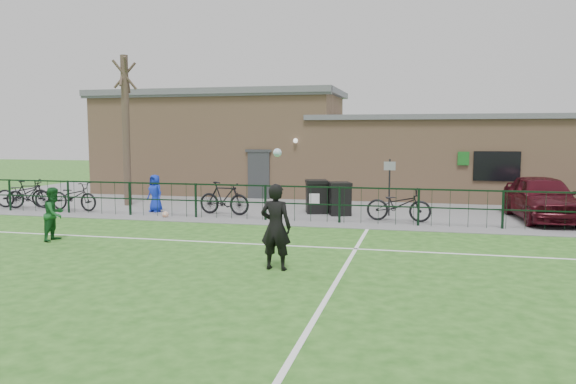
% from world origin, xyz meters
% --- Properties ---
extents(ground, '(90.00, 90.00, 0.00)m').
position_xyz_m(ground, '(0.00, 0.00, 0.00)').
color(ground, '#25581A').
rests_on(ground, ground).
extents(paving_strip, '(34.00, 13.00, 0.02)m').
position_xyz_m(paving_strip, '(0.00, 13.50, 0.01)').
color(paving_strip, slate).
rests_on(paving_strip, ground).
extents(pitch_line_touch, '(28.00, 0.10, 0.01)m').
position_xyz_m(pitch_line_touch, '(0.00, 7.80, 0.00)').
color(pitch_line_touch, white).
rests_on(pitch_line_touch, ground).
extents(pitch_line_mid, '(28.00, 0.10, 0.01)m').
position_xyz_m(pitch_line_mid, '(0.00, 4.00, 0.00)').
color(pitch_line_mid, white).
rests_on(pitch_line_mid, ground).
extents(pitch_line_perp, '(0.10, 16.00, 0.01)m').
position_xyz_m(pitch_line_perp, '(2.00, 0.00, 0.00)').
color(pitch_line_perp, white).
rests_on(pitch_line_perp, ground).
extents(perimeter_fence, '(28.00, 0.10, 1.20)m').
position_xyz_m(perimeter_fence, '(0.00, 8.00, 0.60)').
color(perimeter_fence, black).
rests_on(perimeter_fence, ground).
extents(bare_tree, '(0.30, 0.30, 6.00)m').
position_xyz_m(bare_tree, '(-8.00, 10.50, 3.00)').
color(bare_tree, '#45352A').
rests_on(bare_tree, ground).
extents(wheelie_bin_left, '(0.94, 1.01, 1.11)m').
position_xyz_m(wheelie_bin_left, '(-0.15, 10.08, 0.58)').
color(wheelie_bin_left, black).
rests_on(wheelie_bin_left, paving_strip).
extents(wheelie_bin_right, '(0.94, 1.00, 1.08)m').
position_xyz_m(wheelie_bin_right, '(0.74, 9.76, 0.56)').
color(wheelie_bin_right, black).
rests_on(wheelie_bin_right, paving_strip).
extents(sign_post, '(0.08, 0.08, 2.00)m').
position_xyz_m(sign_post, '(2.47, 9.94, 1.02)').
color(sign_post, black).
rests_on(sign_post, paving_strip).
extents(car_maroon, '(2.23, 4.61, 1.52)m').
position_xyz_m(car_maroon, '(7.49, 10.11, 0.78)').
color(car_maroon, '#450C16').
rests_on(car_maroon, paving_strip).
extents(bicycle_a, '(2.21, 1.24, 1.10)m').
position_xyz_m(bicycle_a, '(-11.64, 8.89, 0.57)').
color(bicycle_a, black).
rests_on(bicycle_a, paving_strip).
extents(bicycle_b, '(1.86, 0.96, 1.08)m').
position_xyz_m(bicycle_b, '(-11.20, 8.70, 0.56)').
color(bicycle_b, black).
rests_on(bicycle_b, paving_strip).
extents(bicycle_c, '(2.12, 0.94, 1.08)m').
position_xyz_m(bicycle_c, '(-9.15, 8.55, 0.56)').
color(bicycle_c, black).
rests_on(bicycle_c, paving_strip).
extents(bicycle_d, '(2.02, 0.82, 1.18)m').
position_xyz_m(bicycle_d, '(-3.27, 8.86, 0.61)').
color(bicycle_d, black).
rests_on(bicycle_d, paving_strip).
extents(bicycle_e, '(2.15, 0.86, 1.11)m').
position_xyz_m(bicycle_e, '(2.86, 8.75, 0.57)').
color(bicycle_e, black).
rests_on(bicycle_e, paving_strip).
extents(spectator_child, '(0.78, 0.64, 1.38)m').
position_xyz_m(spectator_child, '(-6.01, 8.95, 0.71)').
color(spectator_child, '#142DBE').
rests_on(spectator_child, paving_strip).
extents(goalkeeper_kick, '(1.09, 2.90, 2.52)m').
position_xyz_m(goalkeeper_kick, '(0.57, 1.50, 0.95)').
color(goalkeeper_kick, black).
rests_on(goalkeeper_kick, ground).
extents(outfield_player, '(0.57, 0.72, 1.46)m').
position_xyz_m(outfield_player, '(-6.12, 3.25, 0.73)').
color(outfield_player, '#195725').
rests_on(outfield_player, ground).
extents(ball_ground, '(0.22, 0.22, 0.22)m').
position_xyz_m(ball_ground, '(-5.05, 7.79, 0.11)').
color(ball_ground, white).
rests_on(ball_ground, ground).
extents(clubhouse, '(24.25, 5.40, 4.96)m').
position_xyz_m(clubhouse, '(-0.88, 16.50, 2.22)').
color(clubhouse, tan).
rests_on(clubhouse, ground).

